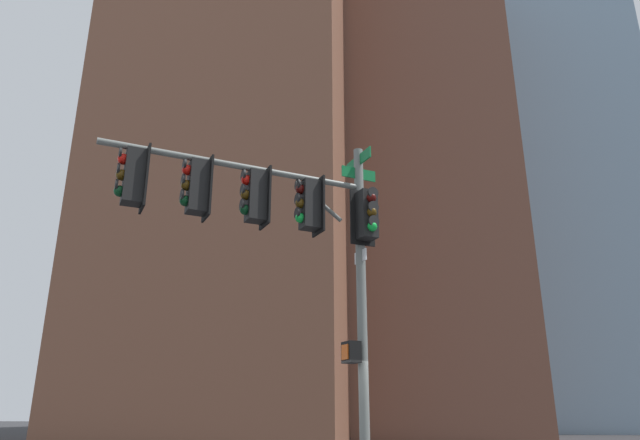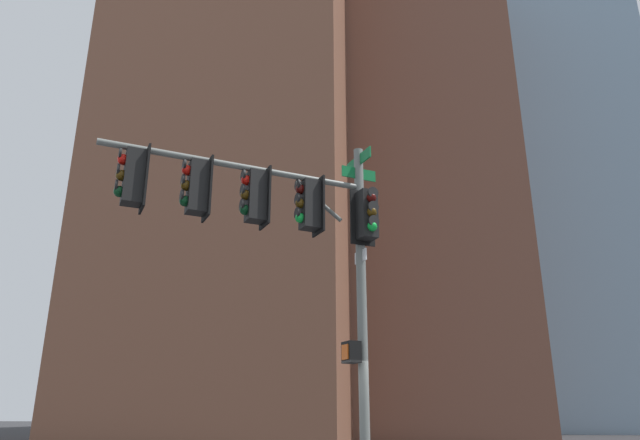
{
  "view_description": "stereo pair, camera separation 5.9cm",
  "coord_description": "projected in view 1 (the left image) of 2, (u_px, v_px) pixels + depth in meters",
  "views": [
    {
      "loc": [
        -11.64,
        -0.99,
        1.57
      ],
      "look_at": [
        -0.99,
        0.62,
        5.2
      ],
      "focal_mm": 32.2,
      "sensor_mm": 36.0,
      "label": 1
    },
    {
      "loc": [
        -11.63,
        -1.04,
        1.57
      ],
      "look_at": [
        -0.99,
        0.62,
        5.2
      ],
      "focal_mm": 32.2,
      "sensor_mm": 36.0,
      "label": 2
    }
  ],
  "objects": [
    {
      "name": "building_brick_nearside",
      "position": [
        254.0,
        140.0,
        45.51
      ],
      "size": [
        23.47,
        15.58,
        44.2
      ],
      "primitive_type": "cube",
      "color": "brown",
      "rests_on": "ground_plane"
    },
    {
      "name": "building_brick_midblock",
      "position": [
        401.0,
        175.0,
        49.1
      ],
      "size": [
        21.28,
        15.65,
        41.88
      ],
      "primitive_type": "cube",
      "color": "brown",
      "rests_on": "ground_plane"
    },
    {
      "name": "building_glass_tower",
      "position": [
        467.0,
        119.0,
        65.77
      ],
      "size": [
        23.13,
        29.73,
        67.2
      ],
      "primitive_type": "cube",
      "color": "#7A99B2",
      "rests_on": "ground_plane"
    },
    {
      "name": "signal_pole_assembly",
      "position": [
        283.0,
        224.0,
        10.94
      ],
      "size": [
        3.35,
        4.76,
        6.9
      ],
      "rotation": [
        0.0,
        0.0,
        2.16
      ],
      "color": "slate",
      "rests_on": "ground_plane"
    }
  ]
}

